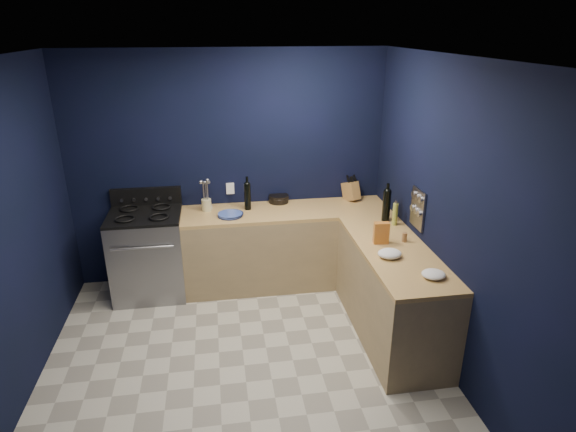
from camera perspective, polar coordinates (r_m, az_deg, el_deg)
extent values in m
cube|color=#BBB7A3|center=(4.48, -5.21, -17.35)|extent=(3.50, 3.50, 0.02)
cube|color=silver|center=(3.49, -6.74, 18.31)|extent=(3.50, 3.50, 0.02)
cube|color=black|center=(5.45, -7.00, 5.53)|extent=(3.50, 0.02, 2.60)
cube|color=black|center=(4.25, 18.53, -0.26)|extent=(0.02, 3.50, 2.60)
cube|color=black|center=(2.30, -3.06, -19.51)|extent=(3.50, 0.02, 2.60)
cube|color=#9E8559|center=(5.51, -0.19, -3.81)|extent=(2.30, 0.63, 0.86)
cube|color=olive|center=(5.33, -0.19, 0.55)|extent=(2.30, 0.63, 0.04)
cube|color=#9E8559|center=(4.73, 12.18, -9.01)|extent=(0.63, 1.67, 0.86)
cube|color=olive|center=(4.52, 12.62, -4.10)|extent=(0.63, 1.67, 0.04)
cube|color=gray|center=(5.49, -16.20, -4.52)|extent=(0.76, 0.66, 0.92)
cube|color=black|center=(5.22, -16.57, -6.13)|extent=(0.59, 0.02, 0.42)
cube|color=black|center=(5.30, -16.74, 0.09)|extent=(0.76, 0.66, 0.03)
cube|color=black|center=(5.55, -16.49, 2.23)|extent=(0.76, 0.06, 0.20)
cube|color=gray|center=(4.74, 15.18, 0.85)|extent=(0.02, 0.28, 0.38)
cube|color=white|center=(5.50, -6.88, 3.27)|extent=(0.09, 0.02, 0.13)
cylinder|color=#3158A1|center=(5.18, -6.89, 0.15)|extent=(0.30, 0.30, 0.03)
cylinder|color=white|center=(5.44, -9.41, 1.07)|extent=(0.10, 0.10, 0.03)
cylinder|color=beige|center=(5.36, -9.65, 1.31)|extent=(0.13, 0.13, 0.13)
cylinder|color=black|center=(5.31, -4.83, 2.32)|extent=(0.08, 0.08, 0.30)
cylinder|color=black|center=(5.54, -1.11, 2.08)|extent=(0.25, 0.25, 0.09)
cube|color=olive|center=(5.65, 7.48, 2.95)|extent=(0.20, 0.27, 0.26)
cylinder|color=black|center=(5.07, 11.61, 1.18)|extent=(0.10, 0.10, 0.33)
cylinder|color=#929C39|center=(5.00, 12.60, 0.21)|extent=(0.06, 0.06, 0.23)
cylinder|color=olive|center=(4.87, 11.18, -1.19)|extent=(0.05, 0.05, 0.09)
cylinder|color=olive|center=(4.67, 13.67, -2.46)|extent=(0.06, 0.06, 0.09)
cube|color=#A40B27|center=(4.56, 11.02, -1.99)|extent=(0.15, 0.08, 0.21)
ellipsoid|color=white|center=(4.33, 11.99, -4.39)|extent=(0.21, 0.18, 0.07)
ellipsoid|color=white|center=(4.09, 16.91, -6.64)|extent=(0.22, 0.20, 0.06)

